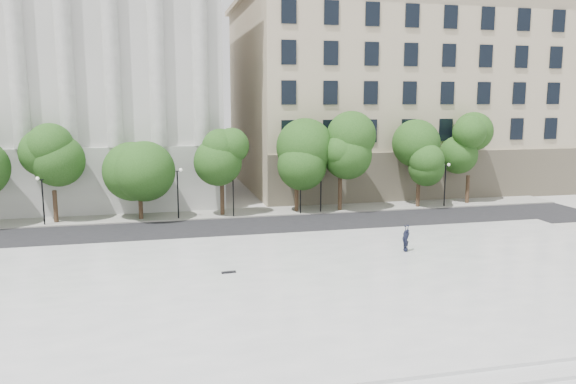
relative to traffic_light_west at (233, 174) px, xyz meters
name	(u,v)px	position (x,y,z in m)	size (l,w,h in m)	color
ground	(331,308)	(1.74, -22.30, -3.76)	(160.00, 160.00, 0.00)	#B0ADA6
plaza	(314,284)	(1.74, -19.30, -3.54)	(44.00, 22.00, 0.45)	silver
street	(263,227)	(1.74, -4.30, -3.75)	(60.00, 8.00, 0.02)	black
far_sidewalk	(250,212)	(1.74, 1.70, -3.70)	(60.00, 4.00, 0.12)	#A3A097
building_west	(65,72)	(-15.26, 16.27, 9.13)	(31.50, 27.65, 25.60)	silver
building_east	(393,91)	(21.74, 16.61, 7.38)	(36.00, 26.15, 23.00)	#B5A98A
traffic_light_west	(233,174)	(0.00, 0.00, 0.00)	(0.89, 1.94, 4.26)	black
traffic_light_east	(301,174)	(5.95, 0.00, -0.15)	(0.52, 1.58, 4.12)	black
person_lying	(405,248)	(9.03, -15.02, -3.08)	(0.62, 0.41, 1.71)	black
skateboard	(229,272)	(-2.56, -16.93, -3.27)	(0.81, 0.21, 0.08)	black
street_trees	(238,158)	(0.55, 0.92, 1.30)	(47.78, 4.81, 7.80)	#382619
lamp_posts	(257,183)	(2.12, 0.30, -0.82)	(36.23, 0.28, 4.41)	black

